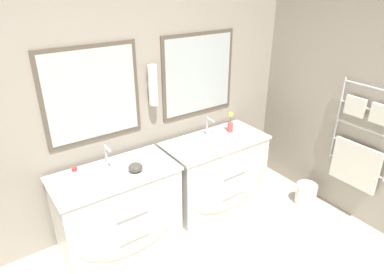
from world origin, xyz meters
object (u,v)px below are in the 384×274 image
(vanity_right, at_px, (216,173))
(waste_bin, at_px, (306,193))
(vanity_left, at_px, (120,210))
(amenity_bowl, at_px, (135,167))
(flower_vase, at_px, (230,123))
(toiletry_bottle, at_px, (76,180))

(vanity_right, bearing_deg, waste_bin, -34.26)
(vanity_left, bearing_deg, amenity_bowl, -18.27)
(vanity_left, relative_size, flower_vase, 4.76)
(vanity_left, bearing_deg, toiletry_bottle, -170.86)
(flower_vase, height_order, waste_bin, flower_vase)
(vanity_left, height_order, waste_bin, vanity_left)
(vanity_right, relative_size, toiletry_bottle, 5.23)
(toiletry_bottle, xyz_separation_m, amenity_bowl, (0.50, 0.00, -0.06))
(waste_bin, bearing_deg, toiletry_bottle, 167.44)
(vanity_left, height_order, toiletry_bottle, toiletry_bottle)
(vanity_right, relative_size, amenity_bowl, 8.57)
(toiletry_bottle, bearing_deg, vanity_right, 2.16)
(vanity_right, bearing_deg, flower_vase, 22.47)
(flower_vase, distance_m, waste_bin, 1.16)
(vanity_right, distance_m, amenity_bowl, 1.04)
(toiletry_bottle, distance_m, flower_vase, 1.72)
(amenity_bowl, bearing_deg, waste_bin, -15.99)
(amenity_bowl, distance_m, flower_vase, 1.22)
(amenity_bowl, bearing_deg, vanity_right, 3.25)
(toiletry_bottle, xyz_separation_m, waste_bin, (2.28, -0.51, -0.75))
(toiletry_bottle, height_order, flower_vase, flower_vase)
(vanity_right, distance_m, toiletry_bottle, 1.53)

